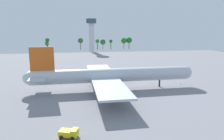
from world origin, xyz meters
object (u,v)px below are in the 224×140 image
object	(u,v)px
cargo_airplane	(111,75)
catering_truck	(35,75)
safety_cone_nose	(180,84)
baggage_tug	(175,73)
control_tower	(91,32)
fuel_truck	(69,133)

from	to	relation	value
cargo_airplane	catering_truck	bearing A→B (deg)	140.70
cargo_airplane	safety_cone_nose	world-z (taller)	cargo_airplane
baggage_tug	control_tower	distance (m)	134.00
baggage_tug	fuel_truck	bearing A→B (deg)	-133.06
catering_truck	control_tower	size ratio (longest dim) A/B	0.13
safety_cone_nose	control_tower	bearing A→B (deg)	101.07
cargo_airplane	baggage_tug	distance (m)	43.69
cargo_airplane	safety_cone_nose	distance (m)	32.87
safety_cone_nose	control_tower	xyz separation A→B (m)	(-28.54, 145.92, 21.32)
cargo_airplane	fuel_truck	world-z (taller)	cargo_airplane
catering_truck	safety_cone_nose	bearing A→B (deg)	-21.45
safety_cone_nose	catering_truck	bearing A→B (deg)	158.55
fuel_truck	baggage_tug	xyz separation A→B (m)	(54.52, 58.35, -0.02)
baggage_tug	control_tower	size ratio (longest dim) A/B	0.15
fuel_truck	cargo_airplane	bearing A→B (deg)	67.09
cargo_airplane	baggage_tug	world-z (taller)	cargo_airplane
fuel_truck	control_tower	distance (m)	188.34
cargo_airplane	control_tower	xyz separation A→B (m)	(3.79, 148.08, 15.83)
baggage_tug	safety_cone_nose	size ratio (longest dim) A/B	9.12
cargo_airplane	control_tower	world-z (taller)	control_tower
fuel_truck	catering_truck	size ratio (longest dim) A/B	1.06
fuel_truck	control_tower	xyz separation A→B (m)	(19.89, 186.16, 20.48)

